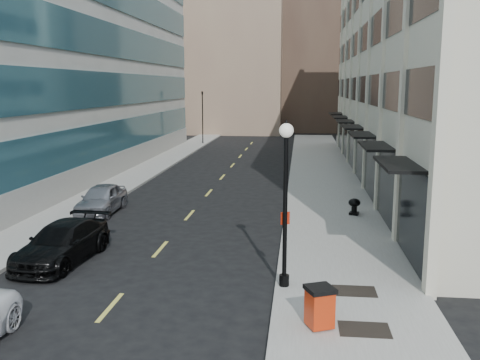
% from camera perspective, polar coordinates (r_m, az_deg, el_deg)
% --- Properties ---
extents(ground, '(160.00, 160.00, 0.00)m').
position_cam_1_polar(ground, '(15.76, -16.24, -15.78)').
color(ground, black).
rests_on(ground, ground).
extents(sidewalk_right, '(5.00, 80.00, 0.15)m').
position_cam_1_polar(sidewalk_right, '(33.75, 9.31, -1.52)').
color(sidewalk_right, gray).
rests_on(sidewalk_right, ground).
extents(sidewalk_left, '(3.00, 80.00, 0.15)m').
position_cam_1_polar(sidewalk_left, '(35.85, -13.64, -0.99)').
color(sidewalk_left, gray).
rests_on(sidewalk_left, ground).
extents(building_right, '(15.30, 46.50, 18.25)m').
position_cam_1_polar(building_right, '(41.62, 22.59, 12.37)').
color(building_right, beige).
rests_on(building_right, ground).
extents(building_left, '(16.14, 46.00, 20.00)m').
position_cam_1_polar(building_left, '(45.64, -22.59, 13.35)').
color(building_left, beige).
rests_on(building_left, ground).
extents(skyline_tan_near, '(14.00, 18.00, 28.00)m').
position_cam_1_polar(skyline_tan_near, '(81.93, -0.43, 15.12)').
color(skyline_tan_near, '#8D755C').
rests_on(skyline_tan_near, ground).
extents(skyline_brown, '(12.00, 16.00, 34.00)m').
position_cam_1_polar(skyline_brown, '(85.67, 8.26, 16.81)').
color(skyline_brown, brown).
rests_on(skyline_brown, ground).
extents(skyline_tan_far, '(12.00, 14.00, 22.00)m').
position_cam_1_polar(skyline_tan_far, '(93.24, -5.93, 12.60)').
color(skyline_tan_far, '#8D755C').
rests_on(skyline_tan_far, ground).
extents(skyline_stone, '(10.00, 14.00, 20.00)m').
position_cam_1_polar(skyline_stone, '(80.04, 15.60, 12.01)').
color(skyline_stone, beige).
rests_on(skyline_stone, ground).
extents(grate_mid, '(1.40, 1.00, 0.01)m').
position_cam_1_polar(grate_mid, '(15.62, 13.13, -15.26)').
color(grate_mid, black).
rests_on(grate_mid, sidewalk_right).
extents(grate_far, '(1.40, 1.00, 0.01)m').
position_cam_1_polar(grate_far, '(18.18, 12.11, -11.50)').
color(grate_far, black).
rests_on(grate_far, sidewalk_right).
extents(road_centerline, '(0.15, 68.20, 0.01)m').
position_cam_1_polar(road_centerline, '(31.31, -4.28, -2.44)').
color(road_centerline, '#D8CC4C').
rests_on(road_centerline, ground).
extents(traffic_signal, '(0.66, 0.66, 6.98)m').
position_cam_1_polar(traffic_signal, '(62.07, -4.04, 9.06)').
color(traffic_signal, black).
rests_on(traffic_signal, ground).
extents(car_black_pickup, '(2.55, 5.35, 1.51)m').
position_cam_1_polar(car_black_pickup, '(21.92, -18.43, -6.39)').
color(car_black_pickup, black).
rests_on(car_black_pickup, ground).
extents(car_silver_sedan, '(1.93, 4.56, 1.54)m').
position_cam_1_polar(car_silver_sedan, '(29.62, -14.56, -1.95)').
color(car_silver_sedan, gray).
rests_on(car_silver_sedan, ground).
extents(trash_bin, '(0.96, 0.96, 1.18)m').
position_cam_1_polar(trash_bin, '(15.27, 8.49, -13.11)').
color(trash_bin, '#B92A0C').
rests_on(trash_bin, sidewalk_right).
extents(lamppost, '(0.46, 0.46, 5.56)m').
position_cam_1_polar(lamppost, '(17.40, 4.87, -1.09)').
color(lamppost, black).
rests_on(lamppost, sidewalk_right).
extents(sign_post, '(0.30, 0.15, 2.68)m').
position_cam_1_polar(sign_post, '(17.92, 4.81, -5.89)').
color(sign_post, slate).
rests_on(sign_post, sidewalk_right).
extents(urn_planter, '(0.61, 0.61, 0.85)m').
position_cam_1_polar(urn_planter, '(28.31, 12.10, -2.61)').
color(urn_planter, black).
rests_on(urn_planter, sidewalk_right).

